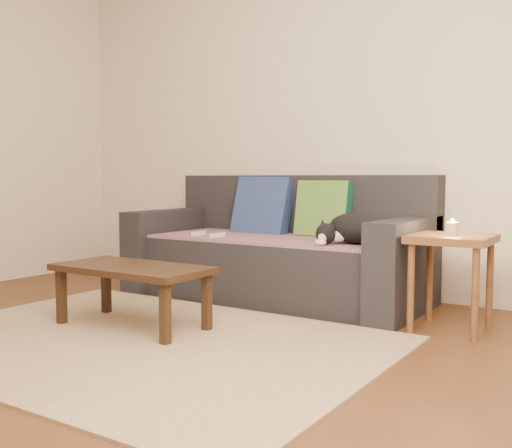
% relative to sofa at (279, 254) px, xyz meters
% --- Properties ---
extents(ground, '(4.50, 4.50, 0.00)m').
position_rel_sofa_xyz_m(ground, '(0.00, -1.57, -0.31)').
color(ground, brown).
rests_on(ground, ground).
extents(back_wall, '(4.50, 0.04, 2.60)m').
position_rel_sofa_xyz_m(back_wall, '(0.00, 0.43, 0.99)').
color(back_wall, beige).
rests_on(back_wall, ground).
extents(sofa, '(2.10, 0.94, 0.87)m').
position_rel_sofa_xyz_m(sofa, '(0.00, 0.00, 0.00)').
color(sofa, '#232328').
rests_on(sofa, ground).
extents(throw_blanket, '(1.66, 0.74, 0.02)m').
position_rel_sofa_xyz_m(throw_blanket, '(0.00, -0.09, 0.12)').
color(throw_blanket, '#412545').
rests_on(throw_blanket, sofa).
extents(cushion_navy, '(0.44, 0.24, 0.46)m').
position_rel_sofa_xyz_m(cushion_navy, '(-0.24, 0.17, 0.32)').
color(cushion_navy, navy).
rests_on(cushion_navy, throw_blanket).
extents(cushion_green, '(0.39, 0.17, 0.40)m').
position_rel_sofa_xyz_m(cushion_green, '(0.27, 0.17, 0.32)').
color(cushion_green, '#0B4938').
rests_on(cushion_green, throw_blanket).
extents(cat, '(0.46, 0.38, 0.20)m').
position_rel_sofa_xyz_m(cat, '(0.67, -0.20, 0.23)').
color(cat, black).
rests_on(cat, throw_blanket).
extents(wii_remote_a, '(0.06, 0.15, 0.03)m').
position_rel_sofa_xyz_m(wii_remote_a, '(-0.50, -0.28, 0.15)').
color(wii_remote_a, white).
rests_on(wii_remote_a, throw_blanket).
extents(wii_remote_b, '(0.04, 0.15, 0.03)m').
position_rel_sofa_xyz_m(wii_remote_b, '(-0.31, -0.31, 0.15)').
color(wii_remote_b, white).
rests_on(wii_remote_b, throw_blanket).
extents(side_table, '(0.43, 0.43, 0.54)m').
position_rel_sofa_xyz_m(side_table, '(1.28, -0.28, 0.13)').
color(side_table, brown).
rests_on(side_table, ground).
extents(candle, '(0.06, 0.06, 0.09)m').
position_rel_sofa_xyz_m(candle, '(1.28, -0.28, 0.26)').
color(candle, beige).
rests_on(candle, side_table).
extents(rug, '(2.50, 1.80, 0.01)m').
position_rel_sofa_xyz_m(rug, '(0.00, -1.42, -0.30)').
color(rug, tan).
rests_on(rug, ground).
extents(coffee_table, '(0.90, 0.45, 0.36)m').
position_rel_sofa_xyz_m(coffee_table, '(-0.23, -1.22, 0.01)').
color(coffee_table, '#322013').
rests_on(coffee_table, rug).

